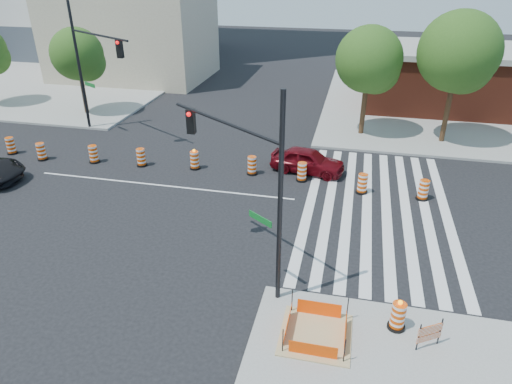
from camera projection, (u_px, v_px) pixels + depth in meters
ground at (162, 185)px, 23.88m from camera, size 120.00×120.00×0.00m
sidewalk_ne at (467, 107)px, 35.90m from camera, size 22.00×22.00×0.15m
sidewalk_nw at (60, 83)px, 42.95m from camera, size 22.00×22.00×0.15m
crosswalk_east at (377, 208)px, 21.73m from camera, size 6.75×13.50×0.01m
lane_centerline at (162, 185)px, 23.88m from camera, size 14.00×0.12×0.01m
excavation_pit at (316, 333)px, 14.22m from camera, size 2.20×2.20×0.90m
brick_storefront at (473, 79)px, 34.87m from camera, size 16.50×8.50×4.60m
beige_midrise at (131, 24)px, 42.97m from camera, size 14.00×10.00×10.00m
red_coupe at (308, 161)px, 25.06m from camera, size 4.26×2.26×1.38m
signal_pole_se at (248, 170)px, 14.88m from camera, size 4.59×3.29×7.30m
signal_pole_nw at (91, 58)px, 28.38m from camera, size 5.46×3.26×8.24m
pit_drum at (398, 317)px, 14.34m from camera, size 0.56×0.56×1.11m
barricade at (430, 333)px, 13.58m from camera, size 0.75×0.48×1.00m
tree_north_b at (78, 57)px, 32.68m from camera, size 3.72×3.72×6.32m
tree_north_c at (369, 63)px, 28.46m from camera, size 4.15×4.15×7.05m
tree_north_d at (459, 56)px, 26.84m from camera, size 4.75×4.75×8.08m
median_drum_0 at (11, 146)px, 27.52m from camera, size 0.60×0.60×1.02m
median_drum_1 at (41, 152)px, 26.69m from camera, size 0.60×0.60×1.02m
median_drum_2 at (94, 155)px, 26.35m from camera, size 0.60×0.60×1.02m
median_drum_3 at (141, 158)px, 25.92m from camera, size 0.60×0.60×1.02m
median_drum_4 at (195, 161)px, 25.56m from camera, size 0.60×0.60×1.18m
median_drum_5 at (252, 166)px, 24.92m from camera, size 0.60×0.60×1.02m
median_drum_6 at (302, 172)px, 24.19m from camera, size 0.60×0.60×1.02m
median_drum_7 at (362, 184)px, 22.94m from camera, size 0.60×0.60×1.02m
median_drum_8 at (423, 191)px, 22.32m from camera, size 0.60×0.60×1.02m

